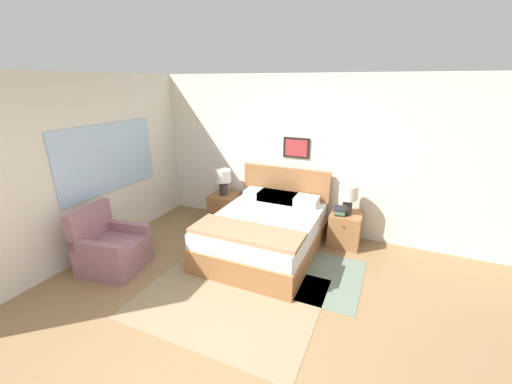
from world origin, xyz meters
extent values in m
plane|color=olive|center=(0.00, 0.00, 0.00)|extent=(16.00, 16.00, 0.00)
cube|color=silver|center=(0.00, 3.06, 1.30)|extent=(7.47, 0.06, 2.60)
cube|color=black|center=(-0.04, 3.02, 1.43)|extent=(0.45, 0.02, 0.34)
cube|color=#9E2D33|center=(-0.04, 3.01, 1.43)|extent=(0.37, 0.00, 0.27)
cube|color=silver|center=(-2.57, 1.52, 1.30)|extent=(0.06, 5.43, 2.60)
cube|color=#9EBCDB|center=(-2.52, 1.41, 1.37)|extent=(0.02, 1.79, 1.03)
cube|color=#897556|center=(-0.14, 0.80, 0.00)|extent=(2.13, 1.70, 0.01)
cube|color=slate|center=(0.81, 1.68, 0.00)|extent=(0.97, 1.24, 0.01)
cube|color=#936038|center=(-0.19, 1.99, 0.14)|extent=(1.53, 1.97, 0.28)
cube|color=#936038|center=(-0.19, 1.03, 0.32)|extent=(1.53, 0.06, 0.08)
cube|color=silver|center=(-0.19, 1.99, 0.43)|extent=(1.47, 1.89, 0.29)
cube|color=#936038|center=(-0.19, 2.94, 0.83)|extent=(1.53, 0.06, 0.52)
cube|color=#9E7051|center=(-0.19, 1.38, 0.60)|extent=(1.50, 0.55, 0.06)
cube|color=silver|center=(-0.55, 2.71, 0.64)|extent=(0.52, 0.32, 0.14)
cube|color=silver|center=(0.18, 2.71, 0.64)|extent=(0.52, 0.32, 0.14)
cube|color=gray|center=(-0.19, 2.71, 0.64)|extent=(0.52, 0.32, 0.14)
cube|color=gray|center=(-0.30, 2.71, 0.64)|extent=(0.52, 0.32, 0.14)
cube|color=#8E606B|center=(-1.91, 0.73, 0.21)|extent=(0.86, 0.84, 0.42)
cube|color=#8E606B|center=(-2.21, 0.68, 0.65)|extent=(0.24, 0.74, 0.47)
cube|color=#8E606B|center=(-1.96, 1.04, 0.49)|extent=(0.75, 0.23, 0.14)
cube|color=#8E606B|center=(-1.85, 0.42, 0.49)|extent=(0.75, 0.23, 0.14)
cube|color=#936038|center=(-1.28, 2.73, 0.27)|extent=(0.47, 0.50, 0.53)
sphere|color=#332D28|center=(-1.28, 2.47, 0.41)|extent=(0.02, 0.02, 0.02)
cube|color=#936038|center=(0.91, 2.73, 0.27)|extent=(0.47, 0.50, 0.53)
sphere|color=#332D28|center=(0.91, 2.47, 0.41)|extent=(0.02, 0.02, 0.02)
cylinder|color=#2D2823|center=(-1.29, 2.71, 0.62)|extent=(0.15, 0.15, 0.18)
cylinder|color=#2D2823|center=(-1.29, 2.71, 0.75)|extent=(0.02, 0.02, 0.06)
cylinder|color=silver|center=(-1.29, 2.71, 0.89)|extent=(0.28, 0.28, 0.22)
cylinder|color=#2D2823|center=(0.90, 2.71, 0.62)|extent=(0.15, 0.15, 0.18)
cylinder|color=#2D2823|center=(0.90, 2.71, 0.75)|extent=(0.02, 0.02, 0.06)
cylinder|color=silver|center=(0.90, 2.71, 0.89)|extent=(0.28, 0.28, 0.22)
cube|color=#232328|center=(0.80, 2.68, 0.54)|extent=(0.19, 0.29, 0.03)
cube|color=#4C7551|center=(0.80, 2.68, 0.58)|extent=(0.20, 0.29, 0.04)
cube|color=#232328|center=(0.80, 2.68, 0.61)|extent=(0.21, 0.25, 0.03)
camera|label=1|loc=(1.43, -1.95, 2.48)|focal=22.00mm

